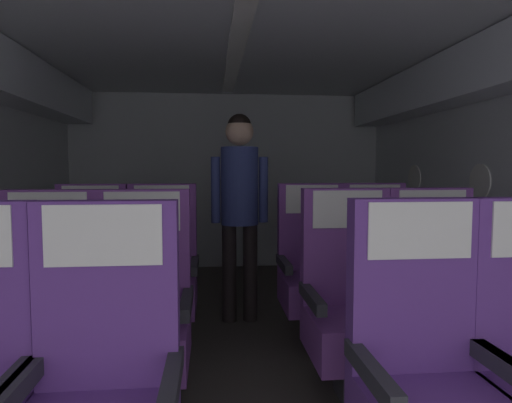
# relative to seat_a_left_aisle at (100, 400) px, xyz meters

# --- Properties ---
(ground) EXTENTS (3.87, 5.81, 0.02)m
(ground) POSITION_rel_seat_a_left_aisle_xyz_m (0.53, 1.22, -0.45)
(ground) COLOR #3D3833
(fuselage_shell) EXTENTS (3.75, 5.46, 2.09)m
(fuselage_shell) POSITION_rel_seat_a_left_aisle_xyz_m (0.53, 1.49, 1.05)
(fuselage_shell) COLOR silver
(fuselage_shell) RESTS_ON ground
(seat_a_left_aisle) EXTENTS (0.50, 0.50, 1.06)m
(seat_a_left_aisle) POSITION_rel_seat_a_left_aisle_xyz_m (0.00, 0.00, 0.00)
(seat_a_left_aisle) COLOR #38383D
(seat_a_left_aisle) RESTS_ON ground
(seat_a_right_window) EXTENTS (0.50, 0.50, 1.06)m
(seat_a_right_window) POSITION_rel_seat_a_left_aisle_xyz_m (1.07, 0.01, 0.00)
(seat_a_right_window) COLOR #38383D
(seat_a_right_window) RESTS_ON ground
(seat_b_left_window) EXTENTS (0.50, 0.50, 1.06)m
(seat_b_left_window) POSITION_rel_seat_a_left_aisle_xyz_m (-0.46, 0.83, 0.00)
(seat_b_left_window) COLOR #38383D
(seat_b_left_window) RESTS_ON ground
(seat_b_left_aisle) EXTENTS (0.50, 0.50, 1.06)m
(seat_b_left_aisle) POSITION_rel_seat_a_left_aisle_xyz_m (0.00, 0.82, 0.00)
(seat_b_left_aisle) COLOR #38383D
(seat_b_left_aisle) RESTS_ON ground
(seat_b_right_aisle) EXTENTS (0.50, 0.50, 1.06)m
(seat_b_right_aisle) POSITION_rel_seat_a_left_aisle_xyz_m (1.54, 0.84, 0.00)
(seat_b_right_aisle) COLOR #38383D
(seat_b_right_aisle) RESTS_ON ground
(seat_b_right_window) EXTENTS (0.50, 0.50, 1.06)m
(seat_b_right_window) POSITION_rel_seat_a_left_aisle_xyz_m (1.07, 0.84, 0.00)
(seat_b_right_window) COLOR #38383D
(seat_b_right_window) RESTS_ON ground
(seat_c_left_window) EXTENTS (0.50, 0.50, 1.06)m
(seat_c_left_window) POSITION_rel_seat_a_left_aisle_xyz_m (-0.47, 1.67, 0.00)
(seat_c_left_window) COLOR #38383D
(seat_c_left_window) RESTS_ON ground
(seat_c_left_aisle) EXTENTS (0.50, 0.50, 1.06)m
(seat_c_left_aisle) POSITION_rel_seat_a_left_aisle_xyz_m (0.01, 1.67, 0.00)
(seat_c_left_aisle) COLOR #38383D
(seat_c_left_aisle) RESTS_ON ground
(seat_c_right_aisle) EXTENTS (0.50, 0.50, 1.06)m
(seat_c_right_aisle) POSITION_rel_seat_a_left_aisle_xyz_m (1.53, 1.67, 0.00)
(seat_c_right_aisle) COLOR #38383D
(seat_c_right_aisle) RESTS_ON ground
(seat_c_right_window) EXTENTS (0.50, 0.50, 1.06)m
(seat_c_right_window) POSITION_rel_seat_a_left_aisle_xyz_m (1.06, 1.65, 0.00)
(seat_c_right_window) COLOR #38383D
(seat_c_right_window) RESTS_ON ground
(flight_attendant) EXTENTS (0.43, 0.28, 1.57)m
(flight_attendant) POSITION_rel_seat_a_left_aisle_xyz_m (0.56, 1.99, 0.52)
(flight_attendant) COLOR black
(flight_attendant) RESTS_ON ground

